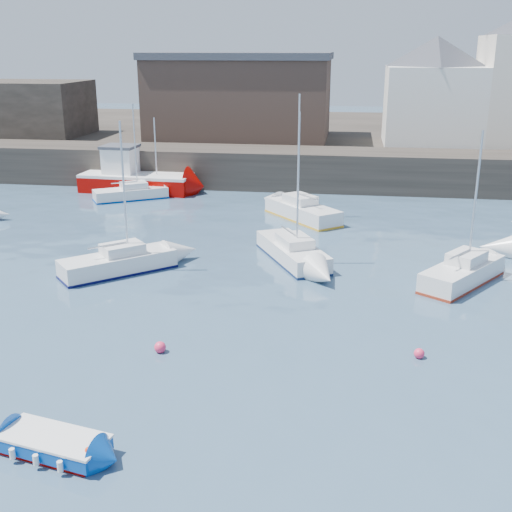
# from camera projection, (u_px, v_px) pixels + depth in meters

# --- Properties ---
(water) EXTENTS (220.00, 220.00, 0.00)m
(water) POSITION_uv_depth(u_px,v_px,m) (199.00, 425.00, 19.41)
(water) COLOR #2D4760
(water) RESTS_ON ground
(quay_wall) EXTENTS (90.00, 5.00, 3.00)m
(quay_wall) POSITION_uv_depth(u_px,v_px,m) (297.00, 168.00, 51.85)
(quay_wall) COLOR #28231E
(quay_wall) RESTS_ON ground
(land_strip) EXTENTS (90.00, 32.00, 2.80)m
(land_strip) POSITION_uv_depth(u_px,v_px,m) (311.00, 139.00, 68.80)
(land_strip) COLOR #28231E
(land_strip) RESTS_ON ground
(bldg_east_d) EXTENTS (11.14, 11.14, 8.95)m
(bldg_east_d) POSITION_uv_depth(u_px,v_px,m) (434.00, 90.00, 54.61)
(bldg_east_d) COLOR white
(bldg_east_d) RESTS_ON land_strip
(warehouse) EXTENTS (16.40, 10.40, 7.60)m
(warehouse) POSITION_uv_depth(u_px,v_px,m) (240.00, 96.00, 58.60)
(warehouse) COLOR #3D2D26
(warehouse) RESTS_ON land_strip
(bldg_west) EXTENTS (14.00, 8.00, 5.00)m
(bldg_west) POSITION_uv_depth(u_px,v_px,m) (12.00, 108.00, 61.11)
(bldg_west) COLOR #353028
(bldg_west) RESTS_ON land_strip
(blue_dinghy) EXTENTS (3.34, 1.98, 0.60)m
(blue_dinghy) POSITION_uv_depth(u_px,v_px,m) (53.00, 444.00, 17.93)
(blue_dinghy) COLOR #9C0300
(blue_dinghy) RESTS_ON ground
(fishing_boat) EXTENTS (8.87, 3.77, 5.76)m
(fishing_boat) POSITION_uv_depth(u_px,v_px,m) (134.00, 177.00, 50.43)
(fishing_boat) COLOR #9C0300
(fishing_boat) RESTS_ON ground
(sailboat_a) EXTENTS (5.56, 5.26, 7.55)m
(sailboat_a) POSITION_uv_depth(u_px,v_px,m) (119.00, 262.00, 32.36)
(sailboat_a) COLOR white
(sailboat_a) RESTS_ON ground
(sailboat_b) EXTENTS (4.55, 6.32, 7.86)m
(sailboat_b) POSITION_uv_depth(u_px,v_px,m) (293.00, 251.00, 34.20)
(sailboat_b) COLOR white
(sailboat_b) RESTS_ON ground
(sailboat_c) EXTENTS (4.66, 5.53, 7.29)m
(sailboat_c) POSITION_uv_depth(u_px,v_px,m) (463.00, 272.00, 30.83)
(sailboat_c) COLOR white
(sailboat_c) RESTS_ON ground
(sailboat_f) EXTENTS (5.51, 6.01, 8.06)m
(sailboat_f) POSITION_uv_depth(u_px,v_px,m) (302.00, 211.00, 42.39)
(sailboat_f) COLOR white
(sailboat_f) RESTS_ON ground
(sailboat_h) EXTENTS (5.53, 4.34, 6.99)m
(sailboat_h) POSITION_uv_depth(u_px,v_px,m) (131.00, 193.00, 47.96)
(sailboat_h) COLOR white
(sailboat_h) RESTS_ON ground
(buoy_near) EXTENTS (0.44, 0.44, 0.44)m
(buoy_near) POSITION_uv_depth(u_px,v_px,m) (160.00, 352.00, 24.04)
(buoy_near) COLOR #FD305C
(buoy_near) RESTS_ON ground
(buoy_mid) EXTENTS (0.39, 0.39, 0.39)m
(buoy_mid) POSITION_uv_depth(u_px,v_px,m) (419.00, 358.00, 23.60)
(buoy_mid) COLOR #FD305C
(buoy_mid) RESTS_ON ground
(buoy_far) EXTENTS (0.43, 0.43, 0.43)m
(buoy_far) POSITION_uv_depth(u_px,v_px,m) (265.00, 248.00, 36.47)
(buoy_far) COLOR #FD305C
(buoy_far) RESTS_ON ground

